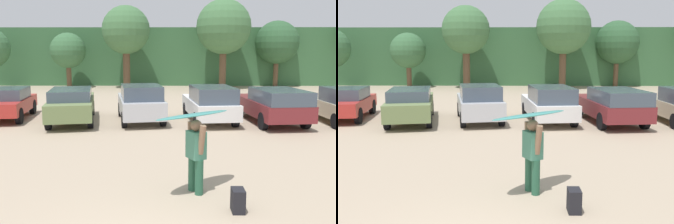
# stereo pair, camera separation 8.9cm
# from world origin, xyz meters

# --- Properties ---
(hillside_ridge) EXTENTS (108.00, 12.00, 5.16)m
(hillside_ridge) POSITION_xyz_m (0.00, 34.58, 2.58)
(hillside_ridge) COLOR #38663D
(hillside_ridge) RESTS_ON ground_plane
(tree_left) EXTENTS (2.94, 2.94, 4.61)m
(tree_left) POSITION_xyz_m (-8.15, 26.50, 3.11)
(tree_left) COLOR brown
(tree_left) RESTS_ON ground_plane
(tree_right) EXTENTS (3.94, 3.94, 6.77)m
(tree_right) POSITION_xyz_m (-3.25, 26.25, 4.75)
(tree_right) COLOR brown
(tree_right) RESTS_ON ground_plane
(tree_far_left) EXTENTS (4.47, 4.47, 7.29)m
(tree_far_left) POSITION_xyz_m (4.75, 26.35, 5.01)
(tree_far_left) COLOR brown
(tree_far_left) RESTS_ON ground_plane
(tree_center) EXTENTS (3.71, 3.71, 5.69)m
(tree_center) POSITION_xyz_m (9.63, 27.95, 3.81)
(tree_center) COLOR brown
(tree_center) RESTS_ON ground_plane
(parked_car_red) EXTENTS (2.43, 4.22, 1.41)m
(parked_car_red) POSITION_xyz_m (-6.98, 11.91, 0.76)
(parked_car_red) COLOR #B72D28
(parked_car_red) RESTS_ON ground_plane
(parked_car_olive_green) EXTENTS (2.66, 4.99, 1.46)m
(parked_car_olive_green) POSITION_xyz_m (-3.84, 11.23, 0.80)
(parked_car_olive_green) COLOR #6B7F4C
(parked_car_olive_green) RESTS_ON ground_plane
(parked_car_silver) EXTENTS (2.48, 4.39, 1.62)m
(parked_car_silver) POSITION_xyz_m (-0.87, 11.36, 0.84)
(parked_car_silver) COLOR silver
(parked_car_silver) RESTS_ON ground_plane
(parked_car_white) EXTENTS (2.22, 4.55, 1.58)m
(parked_car_white) POSITION_xyz_m (2.15, 11.31, 0.83)
(parked_car_white) COLOR white
(parked_car_white) RESTS_ON ground_plane
(parked_car_maroon) EXTENTS (2.39, 4.87, 1.52)m
(parked_car_maroon) POSITION_xyz_m (4.79, 11.00, 0.82)
(parked_car_maroon) COLOR maroon
(parked_car_maroon) RESTS_ON ground_plane
(person_adult) EXTENTS (0.45, 0.61, 1.60)m
(person_adult) POSITION_xyz_m (1.00, 3.13, 0.90)
(person_adult) COLOR #26593F
(person_adult) RESTS_ON ground_plane
(surfboard_teal) EXTENTS (1.89, 1.71, 0.15)m
(surfboard_teal) POSITION_xyz_m (0.94, 3.13, 1.70)
(surfboard_teal) COLOR teal
(backpack_dropped) EXTENTS (0.24, 0.34, 0.45)m
(backpack_dropped) POSITION_xyz_m (1.74, 2.15, 0.22)
(backpack_dropped) COLOR black
(backpack_dropped) RESTS_ON ground_plane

